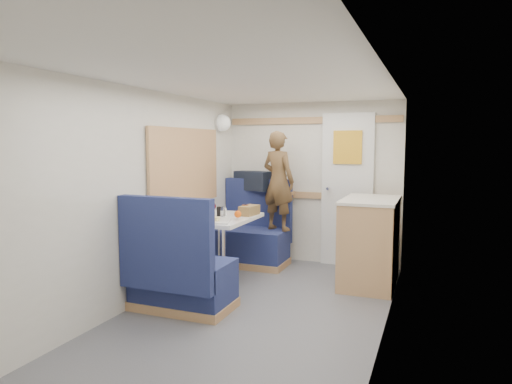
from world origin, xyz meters
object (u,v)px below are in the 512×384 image
at_px(bench_far, 252,240).
at_px(galley_counter, 370,241).
at_px(pepper_grinder, 219,211).
at_px(dinette_table, 222,231).
at_px(beer_glass, 245,210).
at_px(bench_near, 180,278).
at_px(orange_fruit, 238,214).
at_px(wine_glass, 212,207).
at_px(tumbler_left, 193,216).
at_px(salt_grinder, 225,212).
at_px(person, 278,181).
at_px(tumbler_right, 223,211).
at_px(cheese_block, 214,219).
at_px(dome_light, 222,123).
at_px(duffel_bag, 254,181).
at_px(tray, 217,221).
at_px(bread_loaf, 249,210).

height_order(bench_far, galley_counter, bench_far).
height_order(bench_far, pepper_grinder, bench_far).
xyz_separation_m(dinette_table, beer_glass, (0.18, 0.23, 0.21)).
xyz_separation_m(bench_near, orange_fruit, (0.23, 0.78, 0.47)).
bearing_deg(bench_far, bench_near, -90.00).
bearing_deg(dinette_table, wine_glass, -110.71).
distance_m(tumbler_left, salt_grinder, 0.44).
height_order(person, orange_fruit, person).
bearing_deg(tumbler_right, beer_glass, 40.99).
xyz_separation_m(dinette_table, cheese_block, (0.07, -0.33, 0.19)).
distance_m(dome_light, salt_grinder, 1.32).
relative_size(dinette_table, wine_glass, 5.48).
xyz_separation_m(duffel_bag, salt_grinder, (0.08, -1.05, -0.26)).
relative_size(wine_glass, tumbler_right, 1.63).
distance_m(bench_far, orange_fruit, 1.08).
bearing_deg(tray, bread_loaf, 76.14).
bearing_deg(bench_near, orange_fruit, 73.92).
bearing_deg(orange_fruit, beer_glass, 99.06).
bearing_deg(tray, orange_fruit, 58.80).
bearing_deg(bread_loaf, dinette_table, -134.91).
distance_m(bench_near, wine_glass, 0.92).
bearing_deg(tray, duffel_bag, 96.93).
height_order(bench_far, cheese_block, bench_far).
distance_m(bench_near, duffel_bag, 2.11).
xyz_separation_m(dinette_table, bench_far, (-0.00, 0.86, -0.27)).
distance_m(bench_far, galley_counter, 1.51).
bearing_deg(wine_glass, dome_light, 109.51).
height_order(tray, bread_loaf, bread_loaf).
distance_m(orange_fruit, tumbler_left, 0.45).
bearing_deg(bench_far, beer_glass, -74.63).
bearing_deg(orange_fruit, dinette_table, 159.52).
xyz_separation_m(dinette_table, wine_glass, (-0.05, -0.12, 0.28)).
distance_m(dome_light, galley_counter, 2.28).
bearing_deg(beer_glass, tray, -98.65).
bearing_deg(orange_fruit, tumbler_right, 147.97).
distance_m(cheese_block, beer_glass, 0.57).
xyz_separation_m(galley_counter, tray, (-1.37, -0.85, 0.26)).
bearing_deg(beer_glass, wine_glass, -122.55).
bearing_deg(galley_counter, duffel_bag, 159.73).
bearing_deg(bench_far, cheese_block, -86.45).
bearing_deg(dinette_table, bench_near, -90.00).
relative_size(tray, cheese_block, 3.02).
xyz_separation_m(bench_far, cheese_block, (0.07, -1.20, 0.46)).
xyz_separation_m(bench_far, tumbler_right, (-0.01, -0.80, 0.47)).
distance_m(bench_near, tumbler_left, 0.72).
relative_size(duffel_bag, tumbler_left, 4.69).
xyz_separation_m(bench_far, galley_counter, (1.47, -0.31, 0.17)).
bearing_deg(duffel_bag, dome_light, -120.07).
bearing_deg(dinette_table, bread_loaf, 45.09).
xyz_separation_m(person, bread_loaf, (-0.11, -0.66, -0.27)).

